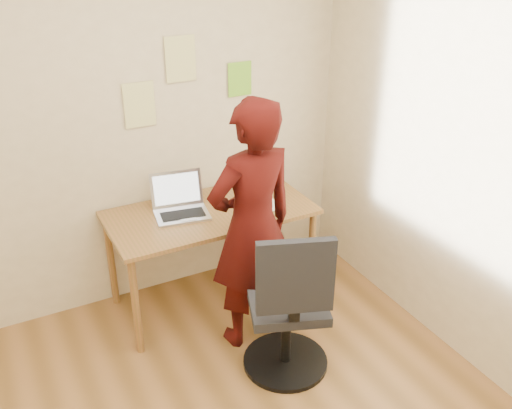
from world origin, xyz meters
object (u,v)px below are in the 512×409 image
desk (210,222)px  laptop (180,206)px  office_chair (289,314)px  person (252,227)px  phone (257,215)px

desk → laptop: 0.24m
laptop → office_chair: bearing=-63.8°
office_chair → person: size_ratio=0.62×
office_chair → person: (-0.03, 0.41, 0.39)m
laptop → phone: 0.52m
laptop → person: (0.27, -0.55, 0.04)m
laptop → phone: (0.44, -0.28, -0.05)m
desk → laptop: laptop is taller
person → desk: bearing=-86.4°
laptop → desk: bearing=-10.7°
laptop → person: size_ratio=0.24×
phone → office_chair: bearing=-89.5°
desk → phone: 0.34m
desk → person: person is taller
office_chair → person: bearing=114.4°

